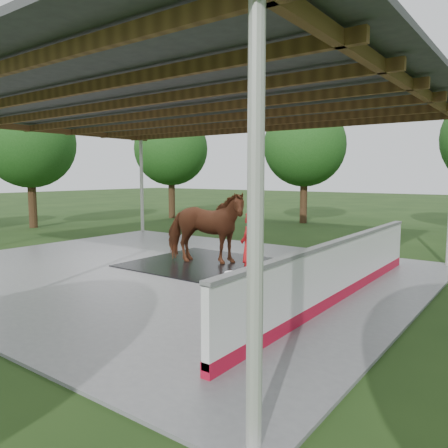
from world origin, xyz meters
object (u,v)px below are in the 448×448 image
Objects in this scene: horse at (205,228)px; wash_bucket at (232,279)px; handler at (249,247)px; dasher_board at (339,271)px.

wash_bucket is at bearing -148.95° from horse.
horse is 1.45× the size of handler.
dasher_board is 23.87× the size of wash_bucket.
horse is 2.13m from handler.
dasher_board is 2.25m from wash_bucket.
horse is at bearing 142.17° from wash_bucket.
handler is 0.87m from wash_bucket.
handler is (1.94, -0.87, -0.20)m from horse.
wash_bucket is (-0.03, -0.61, -0.61)m from handler.
wash_bucket is at bearing -169.83° from dasher_board.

